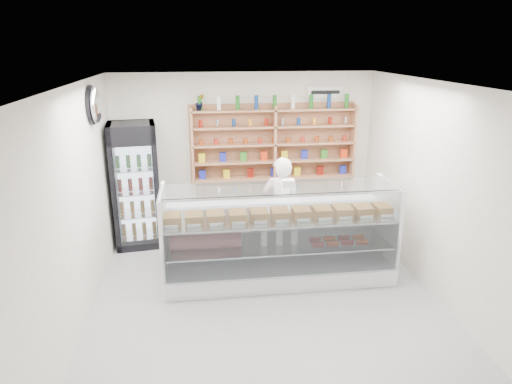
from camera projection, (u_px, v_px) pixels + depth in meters
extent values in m
plane|color=#A3A3A8|center=(265.00, 299.00, 6.09)|extent=(5.00, 5.00, 0.00)
plane|color=white|center=(267.00, 84.00, 5.22)|extent=(5.00, 5.00, 0.00)
plane|color=white|center=(245.00, 154.00, 8.01)|extent=(4.50, 0.00, 4.50)
plane|color=white|center=(318.00, 311.00, 3.30)|extent=(4.50, 0.00, 4.50)
plane|color=white|center=(78.00, 208.00, 5.37)|extent=(0.00, 5.00, 5.00)
plane|color=white|center=(437.00, 192.00, 5.93)|extent=(0.00, 5.00, 5.00)
cube|color=white|center=(278.00, 269.00, 6.59)|extent=(3.23, 0.91, 0.27)
cube|color=white|center=(273.00, 228.00, 6.84)|extent=(3.23, 0.05, 0.68)
cube|color=silver|center=(278.00, 243.00, 6.46)|extent=(3.10, 0.80, 0.02)
cube|color=silver|center=(279.00, 217.00, 6.34)|extent=(3.16, 0.84, 0.02)
cube|color=silver|center=(285.00, 237.00, 5.96)|extent=(3.16, 0.13, 1.12)
cube|color=silver|center=(280.00, 187.00, 6.15)|extent=(3.16, 0.64, 0.01)
imported|color=white|center=(281.00, 207.00, 7.17)|extent=(0.63, 0.46, 1.60)
cube|color=black|center=(136.00, 185.00, 7.49)|extent=(0.82, 0.80, 2.06)
cube|color=#2A0537|center=(126.00, 137.00, 6.89)|extent=(0.72, 0.11, 0.29)
cube|color=silver|center=(131.00, 198.00, 7.18)|extent=(0.62, 0.08, 1.62)
cube|color=#A6704E|center=(192.00, 147.00, 7.69)|extent=(0.04, 0.28, 1.33)
cube|color=#A6704E|center=(274.00, 144.00, 7.86)|extent=(0.04, 0.28, 1.33)
cube|color=#A6704E|center=(352.00, 142.00, 8.04)|extent=(0.04, 0.28, 1.33)
cube|color=#A6704E|center=(274.00, 177.00, 8.04)|extent=(2.80, 0.28, 0.03)
cube|color=#A6704E|center=(274.00, 161.00, 7.95)|extent=(2.80, 0.28, 0.03)
cube|color=#A6704E|center=(274.00, 144.00, 7.86)|extent=(2.80, 0.28, 0.03)
cube|color=#A6704E|center=(274.00, 126.00, 7.77)|extent=(2.80, 0.28, 0.03)
cube|color=#A6704E|center=(275.00, 110.00, 7.68)|extent=(2.80, 0.28, 0.03)
imported|color=#1E6626|center=(200.00, 102.00, 7.48)|extent=(0.18, 0.16, 0.27)
ellipsoid|color=silver|center=(95.00, 105.00, 6.19)|extent=(0.15, 0.50, 0.50)
cube|color=white|center=(325.00, 92.00, 7.83)|extent=(0.62, 0.03, 0.20)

